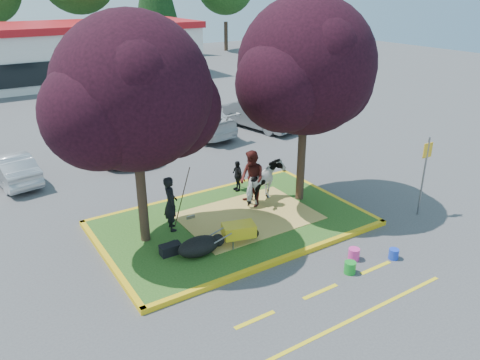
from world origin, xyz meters
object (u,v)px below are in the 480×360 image
cow (265,183)px  sign_post (425,167)px  handler (171,203)px  wheelbarrow (239,230)px  bucket_green (350,268)px  calf (199,246)px  car_silver (11,168)px  bucket_blue (394,254)px  bucket_pink (354,254)px

cow → sign_post: bearing=-154.4°
cow → sign_post: size_ratio=0.62×
handler → sign_post: size_ratio=0.64×
wheelbarrow → sign_post: (6.24, -1.40, 1.11)m
sign_post → bucket_green: (-4.44, -1.29, -1.52)m
calf → cow: bearing=25.5°
car_silver → sign_post: bearing=128.4°
wheelbarrow → bucket_green: size_ratio=4.99×
wheelbarrow → sign_post: sign_post is taller
wheelbarrow → bucket_blue: size_ratio=5.59×
car_silver → cow: bearing=126.8°
handler → sign_post: sign_post is taller
handler → bucket_pink: (3.65, -4.14, -0.85)m
sign_post → car_silver: bearing=140.0°
handler → wheelbarrow: bearing=-134.1°
bucket_pink → bucket_blue: 1.14m
cow → calf: size_ratio=1.38×
bucket_blue → car_silver: (-8.13, 11.74, 0.44)m
handler → bucket_pink: size_ratio=5.05×
handler → cow: bearing=-77.3°
calf → bucket_pink: calf is taller
wheelbarrow → calf: bearing=-167.7°
car_silver → bucket_pink: bearing=114.1°
handler → car_silver: size_ratio=0.48×
sign_post → car_silver: sign_post is taller
calf → bucket_blue: 5.49m
wheelbarrow → bucket_blue: 4.42m
sign_post → handler: bearing=159.6°
bucket_green → handler: bearing=123.9°
bucket_pink → bucket_blue: bearing=-30.2°
bucket_blue → bucket_pink: bearing=149.8°
handler → bucket_green: bearing=-134.3°
bucket_green → cow: bearing=84.2°
bucket_blue → cow: bearing=102.8°
bucket_pink → handler: bearing=131.4°
cow → bucket_green: bearing=149.8°
wheelbarrow → cow: bearing=56.5°
handler → wheelbarrow: 2.30m
cow → bucket_pink: bearing=157.1°
cow → wheelbarrow: (-2.27, -1.93, -0.28)m
handler → bucket_green: handler is taller
cow → wheelbarrow: bearing=106.0°
calf → bucket_green: calf is taller
bucket_pink → car_silver: bearing=122.6°
bucket_green → wheelbarrow: bearing=123.8°
car_silver → calf: bearing=103.1°
bucket_green → car_silver: bearing=119.6°
sign_post → car_silver: size_ratio=0.76×
sign_post → bucket_blue: (-2.88, -1.44, -1.54)m
calf → sign_post: (7.52, -1.49, 1.27)m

